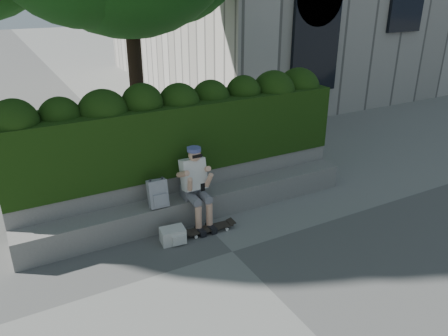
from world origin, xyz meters
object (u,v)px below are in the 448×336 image
backpack_plaid (158,194)px  backpack_ground (173,235)px  skateboard (210,228)px  person (195,183)px

backpack_plaid → backpack_ground: (0.05, -0.46, -0.55)m
backpack_plaid → backpack_ground: 0.72m
backpack_ground → backpack_plaid: bearing=102.1°
backpack_ground → skateboard: bearing=5.7°
person → skateboard: (0.06, -0.38, -0.68)m
person → skateboard: bearing=-80.5°
person → backpack_ground: size_ratio=3.63×
skateboard → backpack_plaid: (-0.70, 0.46, 0.61)m
person → backpack_ground: (-0.59, -0.37, -0.63)m
backpack_plaid → backpack_ground: bearing=-81.1°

